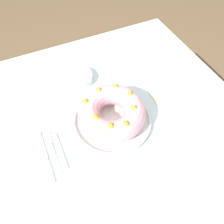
# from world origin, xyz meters

# --- Properties ---
(ground_plane) EXTENTS (8.00, 8.00, 0.00)m
(ground_plane) POSITION_xyz_m (0.00, 0.00, 0.00)
(ground_plane) COLOR brown
(dining_table) EXTENTS (1.13, 1.16, 0.74)m
(dining_table) POSITION_xyz_m (0.00, 0.00, 0.65)
(dining_table) COLOR silver
(dining_table) RESTS_ON ground_plane
(serving_dish) EXTENTS (0.31, 0.31, 0.03)m
(serving_dish) POSITION_xyz_m (0.01, 0.02, 0.76)
(serving_dish) COLOR white
(serving_dish) RESTS_ON dining_table
(bundt_cake) EXTENTS (0.26, 0.26, 0.09)m
(bundt_cake) POSITION_xyz_m (0.01, 0.02, 0.81)
(bundt_cake) COLOR #E09EAD
(bundt_cake) RESTS_ON serving_dish
(fork) EXTENTS (0.02, 0.19, 0.01)m
(fork) POSITION_xyz_m (-0.24, 0.00, 0.75)
(fork) COLOR white
(fork) RESTS_ON dining_table
(serving_knife) EXTENTS (0.02, 0.21, 0.01)m
(serving_knife) POSITION_xyz_m (-0.28, -0.03, 0.75)
(serving_knife) COLOR white
(serving_knife) RESTS_ON dining_table
(cake_knife) EXTENTS (0.02, 0.16, 0.01)m
(cake_knife) POSITION_xyz_m (-0.22, -0.03, 0.75)
(cake_knife) COLOR white
(cake_knife) RESTS_ON dining_table
(side_bowl) EXTENTS (0.13, 0.13, 0.03)m
(side_bowl) POSITION_xyz_m (-0.04, 0.29, 0.76)
(side_bowl) COLOR white
(side_bowl) RESTS_ON dining_table
(napkin) EXTENTS (0.18, 0.13, 0.00)m
(napkin) POSITION_xyz_m (0.31, 0.06, 0.74)
(napkin) COLOR beige
(napkin) RESTS_ON dining_table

